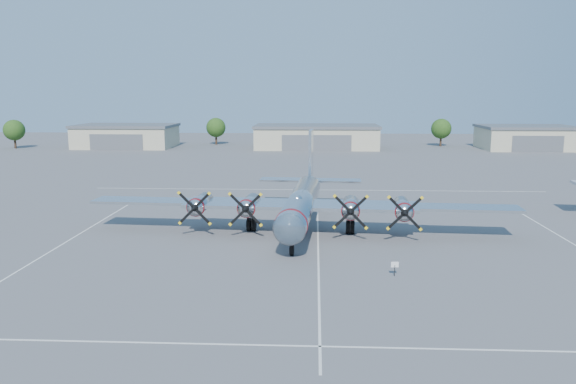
{
  "coord_description": "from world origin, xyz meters",
  "views": [
    {
      "loc": [
        -0.34,
        -49.07,
        12.91
      ],
      "look_at": [
        -2.96,
        5.3,
        3.2
      ],
      "focal_mm": 35.0,
      "sensor_mm": 36.0,
      "label": 1
    }
  ],
  "objects_px": {
    "hangar_center": "(316,137)",
    "tree_west": "(216,128)",
    "hangar_west": "(126,136)",
    "hangar_east": "(526,137)",
    "main_bomber_b29": "(302,228)",
    "info_placard": "(395,266)",
    "tree_far_west": "(14,130)",
    "tree_east": "(441,129)"
  },
  "relations": [
    {
      "from": "tree_far_west",
      "to": "main_bomber_b29",
      "type": "height_order",
      "value": "tree_far_west"
    },
    {
      "from": "hangar_east",
      "to": "tree_far_west",
      "type": "relative_size",
      "value": 3.1
    },
    {
      "from": "hangar_west",
      "to": "tree_far_west",
      "type": "bearing_deg",
      "value": -170.99
    },
    {
      "from": "tree_far_west",
      "to": "hangar_center",
      "type": "bearing_deg",
      "value": 3.24
    },
    {
      "from": "main_bomber_b29",
      "to": "hangar_west",
      "type": "bearing_deg",
      "value": 122.67
    },
    {
      "from": "hangar_west",
      "to": "tree_west",
      "type": "xyz_separation_m",
      "value": [
        20.0,
        8.04,
        1.51
      ]
    },
    {
      "from": "tree_east",
      "to": "main_bomber_b29",
      "type": "distance_m",
      "value": 90.28
    },
    {
      "from": "tree_west",
      "to": "main_bomber_b29",
      "type": "relative_size",
      "value": 0.17
    },
    {
      "from": "hangar_center",
      "to": "hangar_west",
      "type": "bearing_deg",
      "value": 180.0
    },
    {
      "from": "hangar_east",
      "to": "main_bomber_b29",
      "type": "xyz_separation_m",
      "value": [
        -49.53,
        -78.45,
        -2.71
      ]
    },
    {
      "from": "tree_far_west",
      "to": "info_placard",
      "type": "xyz_separation_m",
      "value": [
        75.4,
        -88.49,
        -3.48
      ]
    },
    {
      "from": "main_bomber_b29",
      "to": "tree_west",
      "type": "bearing_deg",
      "value": 108.87
    },
    {
      "from": "hangar_east",
      "to": "tree_west",
      "type": "bearing_deg",
      "value": 173.72
    },
    {
      "from": "hangar_west",
      "to": "main_bomber_b29",
      "type": "xyz_separation_m",
      "value": [
        43.47,
        -78.45,
        -2.71
      ]
    },
    {
      "from": "hangar_west",
      "to": "hangar_east",
      "type": "height_order",
      "value": "same"
    },
    {
      "from": "hangar_east",
      "to": "hangar_center",
      "type": "bearing_deg",
      "value": -180.0
    },
    {
      "from": "hangar_west",
      "to": "hangar_east",
      "type": "distance_m",
      "value": 93.0
    },
    {
      "from": "hangar_center",
      "to": "tree_far_west",
      "type": "distance_m",
      "value": 70.13
    },
    {
      "from": "hangar_east",
      "to": "tree_west",
      "type": "xyz_separation_m",
      "value": [
        -73.0,
        8.04,
        1.51
      ]
    },
    {
      "from": "hangar_west",
      "to": "tree_west",
      "type": "height_order",
      "value": "tree_west"
    },
    {
      "from": "hangar_center",
      "to": "hangar_east",
      "type": "xyz_separation_m",
      "value": [
        48.0,
        0.0,
        0.0
      ]
    },
    {
      "from": "hangar_center",
      "to": "info_placard",
      "type": "bearing_deg",
      "value": -86.66
    },
    {
      "from": "hangar_east",
      "to": "main_bomber_b29",
      "type": "height_order",
      "value": "hangar_east"
    },
    {
      "from": "hangar_west",
      "to": "info_placard",
      "type": "xyz_separation_m",
      "value": [
        50.4,
        -92.46,
        -1.97
      ]
    },
    {
      "from": "tree_far_west",
      "to": "tree_east",
      "type": "relative_size",
      "value": 1.0
    },
    {
      "from": "tree_west",
      "to": "tree_east",
      "type": "bearing_deg",
      "value": -2.08
    },
    {
      "from": "hangar_center",
      "to": "tree_east",
      "type": "xyz_separation_m",
      "value": [
        30.0,
        6.04,
        1.51
      ]
    },
    {
      "from": "hangar_west",
      "to": "tree_far_west",
      "type": "xyz_separation_m",
      "value": [
        -25.0,
        -3.96,
        1.51
      ]
    },
    {
      "from": "main_bomber_b29",
      "to": "tree_far_west",
      "type": "bearing_deg",
      "value": 136.27
    },
    {
      "from": "tree_west",
      "to": "tree_east",
      "type": "xyz_separation_m",
      "value": [
        55.0,
        -2.0,
        0.0
      ]
    },
    {
      "from": "hangar_center",
      "to": "tree_west",
      "type": "distance_m",
      "value": 26.3
    },
    {
      "from": "hangar_center",
      "to": "hangar_east",
      "type": "height_order",
      "value": "same"
    },
    {
      "from": "tree_west",
      "to": "tree_east",
      "type": "relative_size",
      "value": 1.0
    },
    {
      "from": "hangar_east",
      "to": "tree_east",
      "type": "xyz_separation_m",
      "value": [
        -18.0,
        6.04,
        1.51
      ]
    },
    {
      "from": "hangar_west",
      "to": "tree_far_west",
      "type": "height_order",
      "value": "tree_far_west"
    },
    {
      "from": "main_bomber_b29",
      "to": "hangar_center",
      "type": "bearing_deg",
      "value": 92.57
    },
    {
      "from": "info_placard",
      "to": "main_bomber_b29",
      "type": "bearing_deg",
      "value": 111.0
    },
    {
      "from": "hangar_west",
      "to": "tree_west",
      "type": "relative_size",
      "value": 3.4
    },
    {
      "from": "hangar_east",
      "to": "tree_far_west",
      "type": "height_order",
      "value": "tree_far_west"
    },
    {
      "from": "hangar_center",
      "to": "main_bomber_b29",
      "type": "xyz_separation_m",
      "value": [
        -1.53,
        -78.45,
        -2.71
      ]
    },
    {
      "from": "hangar_center",
      "to": "info_placard",
      "type": "relative_size",
      "value": 27.15
    },
    {
      "from": "tree_east",
      "to": "main_bomber_b29",
      "type": "xyz_separation_m",
      "value": [
        -31.53,
        -84.49,
        -4.22
      ]
    }
  ]
}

